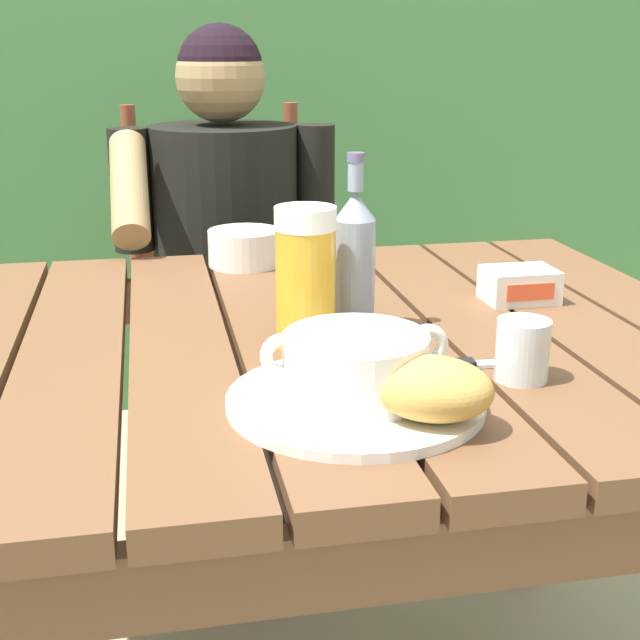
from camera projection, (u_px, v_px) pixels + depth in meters
name	position (u px, v px, depth m)	size (l,w,h in m)	color
dining_table	(283.00, 394.00, 1.25)	(1.27, 0.97, 0.77)	brown
hedge_backdrop	(193.00, 91.00, 2.94)	(3.88, 0.92, 2.35)	#40753F
chair_near_diner	(223.00, 324.00, 2.17)	(0.44, 0.46, 1.01)	brown
person_eating	(227.00, 258.00, 1.91)	(0.48, 0.47, 1.20)	black
serving_plate	(355.00, 400.00, 0.97)	(0.29, 0.29, 0.01)	white
soup_bowl	(356.00, 364.00, 0.96)	(0.21, 0.16, 0.08)	white
bread_roll	(432.00, 388.00, 0.90)	(0.16, 0.14, 0.07)	#C59446
beer_glass	(306.00, 277.00, 1.14)	(0.08, 0.08, 0.19)	gold
beer_bottle	(355.00, 259.00, 1.20)	(0.06, 0.06, 0.25)	gray
water_glass_small	(523.00, 350.00, 1.04)	(0.06, 0.06, 0.07)	silver
butter_tub	(519.00, 285.00, 1.36)	(0.11, 0.08, 0.05)	white
table_knife	(472.00, 364.00, 1.09)	(0.15, 0.03, 0.01)	silver
diner_bowl	(245.00, 248.00, 1.57)	(0.13, 0.13, 0.06)	white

